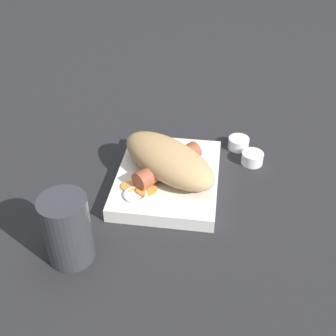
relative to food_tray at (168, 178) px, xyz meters
name	(u,v)px	position (x,y,z in m)	size (l,w,h in m)	color
ground_plane	(168,183)	(0.00, 0.00, -0.01)	(3.00, 3.00, 0.00)	#232326
food_tray	(168,178)	(0.00, 0.00, 0.00)	(0.22, 0.17, 0.02)	silver
bread_roll	(167,159)	(0.00, 0.00, 0.04)	(0.19, 0.21, 0.06)	tan
sausage	(170,164)	(0.00, 0.00, 0.03)	(0.13, 0.14, 0.03)	brown
pickled_veggies	(139,191)	(-0.06, 0.04, 0.01)	(0.06, 0.07, 0.00)	orange
condiment_cup_near	(252,159)	(0.08, -0.15, 0.00)	(0.04, 0.04, 0.02)	white
condiment_cup_far	(238,144)	(0.13, -0.12, 0.00)	(0.04, 0.04, 0.02)	white
drink_glass	(67,229)	(-0.18, 0.12, 0.04)	(0.07, 0.07, 0.11)	#333338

